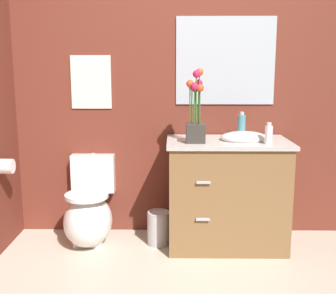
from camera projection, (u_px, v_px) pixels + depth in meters
wall_back at (224, 86)px, 3.49m from camera, size 4.75×0.05×2.50m
toilet at (89, 214)px, 3.40m from camera, size 0.38×0.59×0.69m
vanity_cabinet at (227, 192)px, 3.32m from camera, size 0.94×0.56×1.03m
flower_vase at (196, 116)px, 3.12m from camera, size 0.14×0.14×0.55m
soap_bottle at (269, 134)px, 3.08m from camera, size 0.06×0.06×0.16m
lotion_bottle at (241, 127)px, 3.27m from camera, size 0.06×0.06×0.21m
trash_bin at (159, 228)px, 3.39m from camera, size 0.18×0.18×0.27m
wall_poster at (91, 82)px, 3.47m from camera, size 0.33×0.01×0.43m
wall_mirror at (225, 61)px, 3.42m from camera, size 0.80×0.01×0.70m
toilet_paper_roll at (6, 166)px, 3.13m from camera, size 0.11×0.11×0.11m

